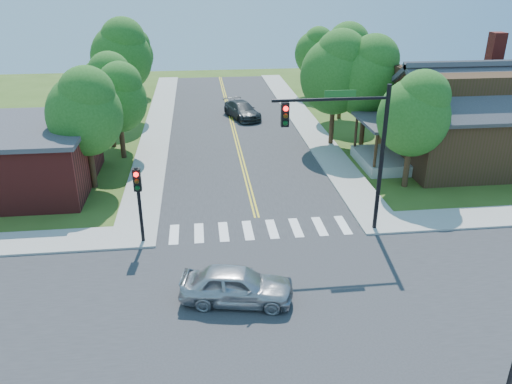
{
  "coord_description": "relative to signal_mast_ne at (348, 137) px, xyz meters",
  "views": [
    {
      "loc": [
        -2.73,
        -15.32,
        11.72
      ],
      "look_at": [
        -0.23,
        5.94,
        2.2
      ],
      "focal_mm": 35.0,
      "sensor_mm": 36.0,
      "label": 1
    }
  ],
  "objects": [
    {
      "name": "ground",
      "position": [
        -3.91,
        -5.59,
        -4.85
      ],
      "size": [
        100.0,
        100.0,
        0.0
      ],
      "primitive_type": "plane",
      "color": "#3B571B",
      "rests_on": "ground"
    },
    {
      "name": "road_ns",
      "position": [
        -3.91,
        -5.59,
        -4.83
      ],
      "size": [
        10.0,
        90.0,
        0.04
      ],
      "primitive_type": "cube",
      "color": "#2D2D30",
      "rests_on": "ground"
    },
    {
      "name": "road_ew",
      "position": [
        -3.91,
        -5.59,
        -4.83
      ],
      "size": [
        90.0,
        10.0,
        0.04
      ],
      "primitive_type": "cube",
      "color": "#2D2D30",
      "rests_on": "ground"
    },
    {
      "name": "intersection_patch",
      "position": [
        -3.91,
        -5.59,
        -4.85
      ],
      "size": [
        10.2,
        10.2,
        0.06
      ],
      "primitive_type": "cube",
      "color": "#2D2D30",
      "rests_on": "ground"
    },
    {
      "name": "sidewalk_ne",
      "position": [
        11.9,
        10.23,
        -4.78
      ],
      "size": [
        40.0,
        40.0,
        0.14
      ],
      "color": "#9E9B93",
      "rests_on": "ground"
    },
    {
      "name": "crosswalk_north",
      "position": [
        -3.91,
        0.61,
        -4.8
      ],
      "size": [
        8.85,
        2.0,
        0.01
      ],
      "color": "white",
      "rests_on": "ground"
    },
    {
      "name": "centerline",
      "position": [
        -3.91,
        -5.59,
        -4.8
      ],
      "size": [
        0.3,
        90.0,
        0.01
      ],
      "color": "yellow",
      "rests_on": "ground"
    },
    {
      "name": "signal_mast_ne",
      "position": [
        0.0,
        0.0,
        0.0
      ],
      "size": [
        5.3,
        0.42,
        7.2
      ],
      "color": "black",
      "rests_on": "ground"
    },
    {
      "name": "signal_pole_nw",
      "position": [
        -9.51,
        -0.01,
        -2.19
      ],
      "size": [
        0.34,
        0.42,
        3.8
      ],
      "color": "black",
      "rests_on": "ground"
    },
    {
      "name": "house_ne",
      "position": [
        11.19,
        8.65,
        -1.52
      ],
      "size": [
        13.05,
        8.8,
        7.11
      ],
      "color": "#352612",
      "rests_on": "ground"
    },
    {
      "name": "building_nw",
      "position": [
        -18.11,
        7.61,
        -2.97
      ],
      "size": [
        10.4,
        8.4,
        3.73
      ],
      "color": "maroon",
      "rests_on": "ground"
    },
    {
      "name": "tree_e_a",
      "position": [
        5.37,
        5.04,
        -0.34
      ],
      "size": [
        4.06,
        3.85,
        6.89
      ],
      "color": "#382314",
      "rests_on": "ground"
    },
    {
      "name": "tree_e_b",
      "position": [
        5.02,
        12.35,
        0.36
      ],
      "size": [
        4.68,
        4.45,
        7.96
      ],
      "color": "#382314",
      "rests_on": "ground"
    },
    {
      "name": "tree_e_c",
      "position": [
        5.49,
        20.02,
        0.42
      ],
      "size": [
        4.73,
        4.49,
        8.04
      ],
      "color": "#382314",
      "rests_on": "ground"
    },
    {
      "name": "tree_e_d",
      "position": [
        5.22,
        29.1,
        -0.4
      ],
      "size": [
        4.0,
        3.8,
        6.79
      ],
      "color": "#382314",
      "rests_on": "ground"
    },
    {
      "name": "tree_w_a",
      "position": [
        -12.89,
        7.08,
        -0.19
      ],
      "size": [
        4.19,
        3.98,
        7.12
      ],
      "color": "#382314",
      "rests_on": "ground"
    },
    {
      "name": "tree_w_b",
      "position": [
        -12.82,
        14.6,
        -0.4
      ],
      "size": [
        3.99,
        3.79,
        6.79
      ],
      "color": "#382314",
      "rests_on": "ground"
    },
    {
      "name": "tree_w_c",
      "position": [
        -12.67,
        21.96,
        0.67
      ],
      "size": [
        4.96,
        4.71,
        8.43
      ],
      "color": "#382314",
      "rests_on": "ground"
    },
    {
      "name": "tree_w_d",
      "position": [
        -12.74,
        31.11,
        -0.55
      ],
      "size": [
        3.86,
        3.67,
        6.57
      ],
      "color": "#382314",
      "rests_on": "ground"
    },
    {
      "name": "tree_house",
      "position": [
        2.95,
        13.08,
        0.55
      ],
      "size": [
        4.85,
        4.6,
        8.24
      ],
      "color": "#382314",
      "rests_on": "ground"
    },
    {
      "name": "tree_bldg",
      "position": [
        -11.8,
        12.1,
        -0.59
      ],
      "size": [
        3.83,
        3.64,
        6.51
      ],
      "color": "#382314",
      "rests_on": "ground"
    },
    {
      "name": "car_silver",
      "position": [
        -5.53,
        -5.04,
        -4.12
      ],
      "size": [
        3.36,
        4.96,
        1.47
      ],
      "primitive_type": "imported",
      "rotation": [
        0.0,
        0.0,
        1.38
      ],
      "color": "#B0B2B7",
      "rests_on": "ground"
    },
    {
      "name": "car_dgrey",
      "position": [
        -2.93,
        21.01,
        -4.16
      ],
      "size": [
        4.84,
        5.95,
        1.38
      ],
      "primitive_type": "imported",
      "rotation": [
        0.0,
        0.0,
        0.33
      ],
      "color": "#2D3032",
      "rests_on": "ground"
    }
  ]
}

